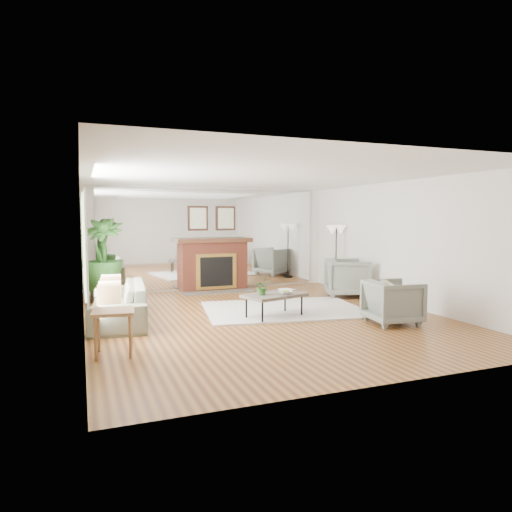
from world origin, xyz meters
name	(u,v)px	position (x,y,z in m)	size (l,w,h in m)	color
ground	(265,317)	(0.00, 0.00, 0.00)	(7.00, 7.00, 0.00)	#5F3019
wall_left	(83,252)	(-2.99, 0.00, 1.25)	(0.02, 7.00, 2.50)	silver
wall_right	(404,244)	(2.99, 0.00, 1.25)	(0.02, 7.00, 2.50)	silver
wall_back	(211,239)	(0.00, 3.49, 1.25)	(6.00, 0.02, 2.50)	silver
mirror_panel	(212,239)	(0.00, 3.47, 1.25)	(5.40, 0.04, 2.40)	silver
window_panel	(84,244)	(-2.96, 0.40, 1.35)	(0.04, 2.40, 1.50)	#B2E09E
fireplace	(214,263)	(0.00, 3.26, 0.66)	(1.85, 0.83, 2.05)	brown
area_rug	(284,309)	(0.57, 0.44, 0.02)	(2.95, 2.11, 0.03)	beige
coffee_table	(274,296)	(0.14, -0.11, 0.39)	(1.21, 0.91, 0.43)	#595146
sofa	(118,302)	(-2.45, 0.59, 0.33)	(2.24, 0.88, 0.66)	gray
armchair_back	(347,278)	(2.55, 1.34, 0.42)	(0.91, 0.93, 0.85)	gray
armchair_front	(393,302)	(1.80, -1.22, 0.37)	(0.78, 0.81, 0.73)	gray
side_table	(113,317)	(-2.65, -1.37, 0.49)	(0.57, 0.57, 0.59)	olive
potted_ficus	(102,258)	(-2.60, 2.57, 0.94)	(1.05, 1.05, 1.75)	#29241E
floor_lamp	(336,235)	(2.70, 2.09, 1.35)	(0.52, 0.29, 1.59)	black
tabletop_plant	(262,287)	(-0.10, -0.12, 0.57)	(0.25, 0.22, 0.28)	#2A5D22
fruit_bowl	(285,293)	(0.30, -0.22, 0.46)	(0.23, 0.23, 0.06)	olive
book	(282,290)	(0.41, 0.14, 0.44)	(0.21, 0.28, 0.02)	olive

